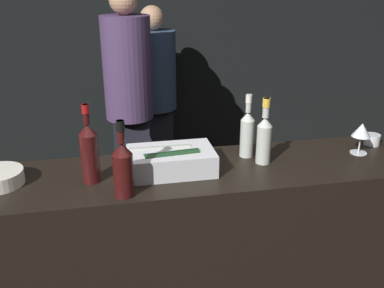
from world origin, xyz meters
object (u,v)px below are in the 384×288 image
at_px(white_wine_bottle, 247,132).
at_px(red_wine_bottle_tall, 89,151).
at_px(candle_votive, 372,139).
at_px(person_blond_tee, 129,96).
at_px(red_wine_bottle_black_foil, 123,167).
at_px(ice_bin_with_bottles, 170,160).
at_px(wine_glass, 362,131).
at_px(rose_wine_bottle, 264,137).
at_px(person_in_hoodie, 154,91).

distance_m(white_wine_bottle, red_wine_bottle_tall, 0.77).
distance_m(candle_votive, person_blond_tee, 1.80).
xyz_separation_m(candle_votive, red_wine_bottle_black_foil, (-1.33, -0.31, 0.10)).
xyz_separation_m(red_wine_bottle_black_foil, person_blond_tee, (0.12, 1.64, -0.15)).
relative_size(ice_bin_with_bottles, red_wine_bottle_tall, 1.11).
xyz_separation_m(red_wine_bottle_tall, person_blond_tee, (0.25, 1.48, -0.16)).
distance_m(wine_glass, rose_wine_bottle, 0.52).
bearing_deg(red_wine_bottle_tall, rose_wine_bottle, 2.91).
xyz_separation_m(wine_glass, rose_wine_bottle, (-0.52, -0.02, 0.02)).
distance_m(rose_wine_bottle, red_wine_bottle_tall, 0.81).
xyz_separation_m(ice_bin_with_bottles, person_in_hoodie, (0.15, 2.00, -0.19)).
relative_size(wine_glass, person_blond_tee, 0.09).
height_order(red_wine_bottle_tall, person_blond_tee, person_blond_tee).
bearing_deg(white_wine_bottle, person_blond_tee, 110.68).
height_order(ice_bin_with_bottles, person_in_hoodie, person_in_hoodie).
xyz_separation_m(wine_glass, person_in_hoodie, (-0.82, 1.98, -0.25)).
relative_size(candle_votive, rose_wine_bottle, 0.25).
xyz_separation_m(white_wine_bottle, person_in_hoodie, (-0.25, 1.90, -0.26)).
height_order(white_wine_bottle, red_wine_bottle_tall, red_wine_bottle_tall).
distance_m(red_wine_bottle_black_foil, person_in_hoodie, 2.24).
height_order(wine_glass, red_wine_bottle_black_foil, red_wine_bottle_black_foil).
relative_size(candle_votive, person_blond_tee, 0.04).
distance_m(candle_votive, rose_wine_bottle, 0.67).
relative_size(rose_wine_bottle, person_in_hoodie, 0.20).
xyz_separation_m(wine_glass, red_wine_bottle_tall, (-1.33, -0.06, 0.02)).
distance_m(ice_bin_with_bottles, person_blond_tee, 1.45).
bearing_deg(candle_votive, ice_bin_with_bottles, -174.01).
xyz_separation_m(red_wine_bottle_black_foil, person_in_hoodie, (0.38, 2.19, -0.26)).
bearing_deg(ice_bin_with_bottles, red_wine_bottle_tall, -174.82).
xyz_separation_m(candle_votive, red_wine_bottle_tall, (-1.47, -0.15, 0.11)).
height_order(ice_bin_with_bottles, rose_wine_bottle, rose_wine_bottle).
relative_size(wine_glass, rose_wine_bottle, 0.50).
height_order(person_in_hoodie, person_blond_tee, person_blond_tee).
relative_size(white_wine_bottle, rose_wine_bottle, 0.98).
distance_m(white_wine_bottle, person_blond_tee, 1.44).
relative_size(candle_votive, white_wine_bottle, 0.26).
bearing_deg(person_in_hoodie, white_wine_bottle, -110.66).
bearing_deg(person_in_hoodie, ice_bin_with_bottles, -122.52).
bearing_deg(red_wine_bottle_tall, candle_votive, 5.79).
relative_size(wine_glass, red_wine_bottle_tall, 0.45).
bearing_deg(red_wine_bottle_black_foil, rose_wine_bottle, 16.58).
height_order(ice_bin_with_bottles, red_wine_bottle_tall, red_wine_bottle_tall).
xyz_separation_m(red_wine_bottle_black_foil, white_wine_bottle, (0.62, 0.30, 0.00)).
height_order(candle_votive, red_wine_bottle_tall, red_wine_bottle_tall).
distance_m(wine_glass, red_wine_bottle_tall, 1.34).
xyz_separation_m(wine_glass, person_blond_tee, (-1.08, 1.42, -0.14)).
distance_m(ice_bin_with_bottles, person_in_hoodie, 2.01).
xyz_separation_m(wine_glass, red_wine_bottle_black_foil, (-1.20, -0.22, 0.01)).
relative_size(white_wine_bottle, person_blond_tee, 0.17).
xyz_separation_m(ice_bin_with_bottles, white_wine_bottle, (0.40, 0.10, 0.07)).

